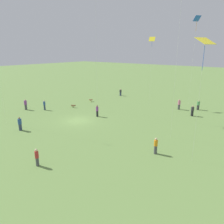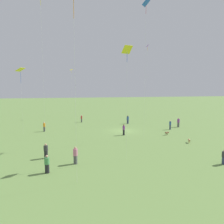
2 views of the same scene
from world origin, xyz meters
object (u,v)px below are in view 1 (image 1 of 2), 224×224
person_0 (198,105)px  person_7 (179,104)px  person_4 (44,105)px  dog_1 (73,106)px  kite_4 (197,22)px  person_6 (26,105)px  person_2 (121,92)px  dog_0 (91,100)px  kite_3 (152,41)px  person_8 (37,157)px  person_5 (192,111)px  kite_8 (205,44)px  person_3 (156,146)px  person_1 (97,111)px  person_9 (20,124)px

person_0 → person_7: person_7 is taller
person_4 → dog_1: person_4 is taller
person_0 → person_4: bearing=-52.9°
person_7 → kite_4: size_ratio=0.12×
person_4 → person_6: size_ratio=0.93×
person_2 → person_4: 18.25m
person_2 → person_7: 15.34m
person_2 → dog_0: size_ratio=2.04×
person_6 → dog_0: (-11.40, 4.58, -0.53)m
person_7 → dog_1: person_7 is taller
person_6 → kite_3: kite_3 is taller
person_0 → person_8: size_ratio=1.03×
person_5 → kite_4: size_ratio=0.11×
kite_3 → kite_8: size_ratio=1.11×
person_3 → person_5: 15.35m
person_0 → person_1: 17.68m
person_5 → person_7: (-2.45, -3.14, 0.08)m
person_5 → person_7: 3.98m
person_0 → person_6: size_ratio=0.93×
person_0 → person_2: (-1.37, -17.66, -0.08)m
person_1 → kite_3: 15.78m
person_1 → person_7: 14.56m
dog_0 → person_7: bearing=-138.7°
kite_8 → dog_0: kite_8 is taller
person_9 → dog_0: person_9 is taller
person_3 → kite_4: kite_4 is taller
person_3 → dog_0: 24.33m
person_6 → person_4: bearing=-114.0°
dog_1 → person_8: bearing=15.2°
person_0 → person_7: size_ratio=0.93×
person_8 → person_7: bearing=-121.3°
person_9 → person_2: bearing=39.2°
person_8 → kite_4: size_ratio=0.11×
person_5 → person_8: (23.98, -5.63, 0.02)m
kite_8 → person_5: bearing=90.7°
kite_3 → person_6: bearing=-106.5°
person_2 → kite_8: 32.12m
person_5 → person_9: bearing=-170.5°
person_0 → dog_1: bearing=-57.0°
person_3 → person_7: (-17.72, -4.71, 0.04)m
person_5 → person_6: (14.19, -23.90, 0.09)m
person_3 → person_6: (-1.07, -25.47, 0.05)m
person_2 → dog_1: size_ratio=1.89×
person_5 → kite_3: (-1.94, -8.74, 10.62)m
person_2 → kite_4: bearing=141.7°
person_4 → person_8: person_4 is taller
person_2 → dog_1: bearing=45.1°
person_0 → person_3: bearing=4.3°
person_4 → kite_3: 21.66m
person_1 → person_2: 16.57m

